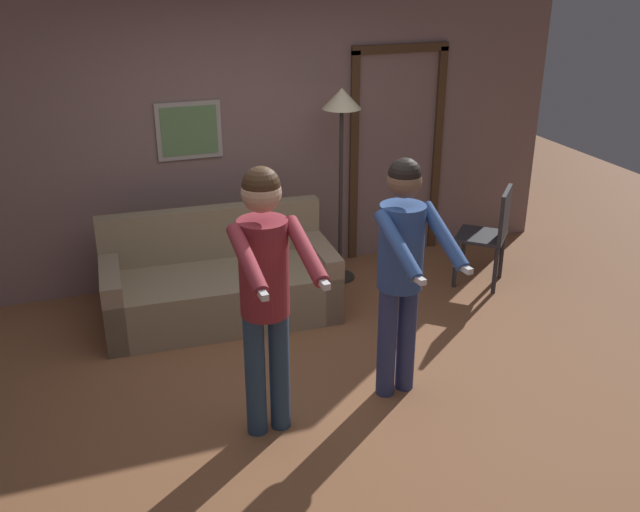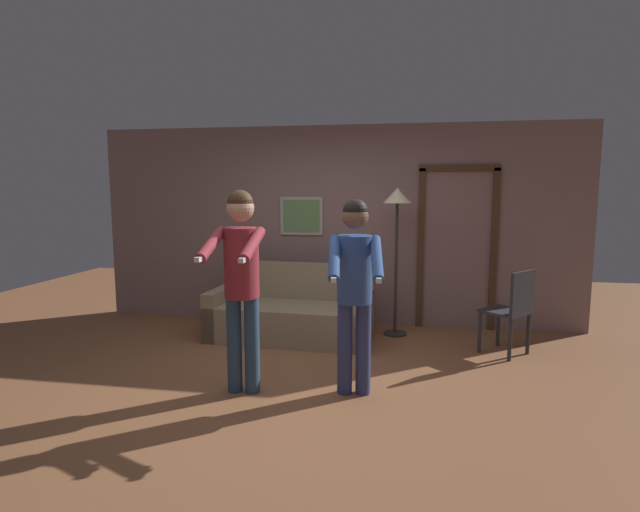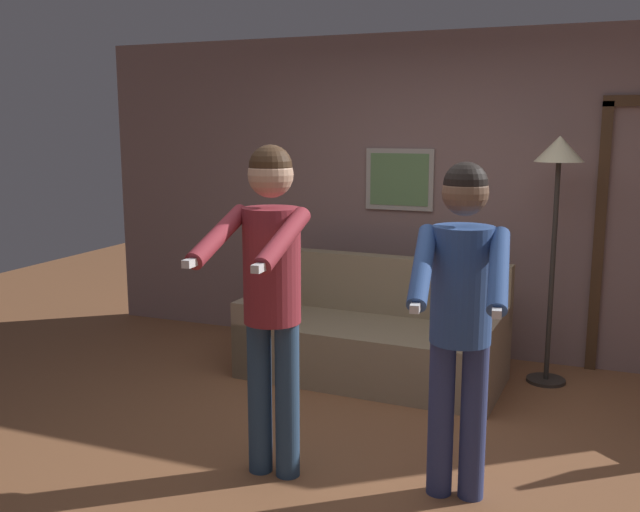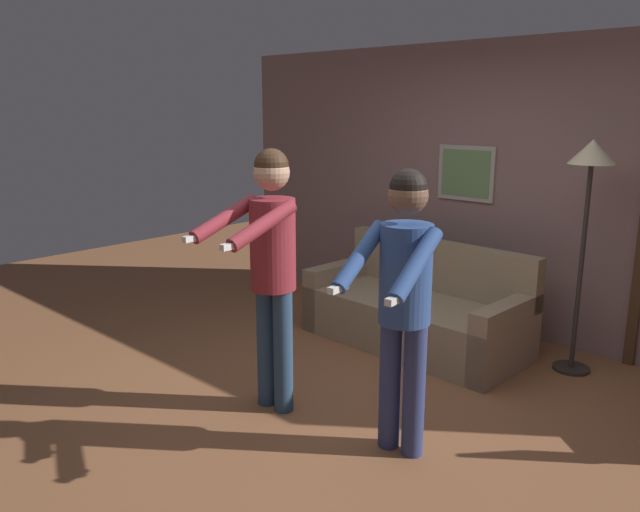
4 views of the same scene
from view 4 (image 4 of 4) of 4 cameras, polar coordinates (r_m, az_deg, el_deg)
The scene contains 6 objects.
ground_plane at distance 4.33m, azimuth 2.30°, elevation -14.32°, with size 12.00×12.00×0.00m, color #935C3A.
back_wall_assembly at distance 5.78m, azimuth 17.24°, elevation 5.71°, with size 6.40×0.10×2.60m.
couch at distance 5.50m, azimuth 8.84°, elevation -5.18°, with size 1.94×0.94×0.87m.
torchiere_lamp at distance 5.02m, azimuth 23.45°, elevation 6.46°, with size 0.34×0.34×1.79m.
person_standing_left at distance 4.07m, azimuth -4.53°, elevation 0.10°, with size 0.45×0.73×1.77m.
person_standing_right at distance 3.56m, azimuth 7.66°, elevation -2.90°, with size 0.49×0.68×1.70m.
Camera 4 is at (2.47, -2.94, 2.02)m, focal length 35.00 mm.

